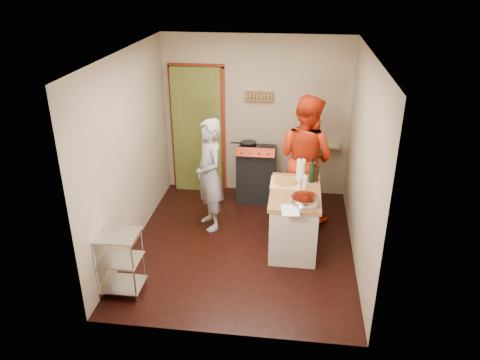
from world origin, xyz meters
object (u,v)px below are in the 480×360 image
at_px(wire_shelving, 120,260).
at_px(stove, 256,173).
at_px(person_stripe, 210,175).
at_px(person_red, 305,158).
at_px(island, 294,217).

bearing_deg(wire_shelving, stove, 63.15).
bearing_deg(person_stripe, wire_shelving, -55.68).
bearing_deg(person_stripe, person_red, 80.45).
bearing_deg(island, wire_shelving, -147.47).
bearing_deg(island, stove, 115.21).
relative_size(island, person_stripe, 0.77).
xyz_separation_m(stove, wire_shelving, (-1.33, -2.62, -0.01)).
distance_m(island, person_red, 1.05).
bearing_deg(person_red, person_stripe, 59.05).
bearing_deg(person_stripe, stove, 118.32).
bearing_deg(wire_shelving, island, 32.53).
xyz_separation_m(island, person_red, (0.12, 0.92, 0.50)).
bearing_deg(island, person_stripe, 162.43).
bearing_deg(wire_shelving, person_stripe, 65.46).
height_order(stove, person_stripe, person_stripe).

